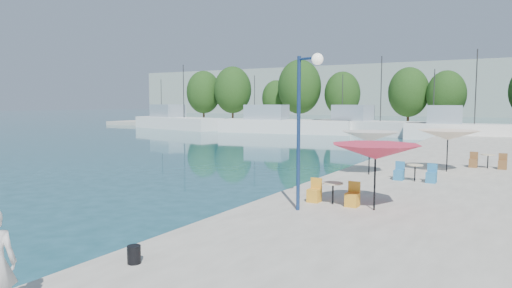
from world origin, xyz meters
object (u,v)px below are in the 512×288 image
Objects in this scene: trawler_03 at (366,126)px; trawler_02 at (282,125)px; umbrella_pink at (375,152)px; bollard at (134,255)px; trawler_04 at (459,130)px; umbrella_cream at (448,135)px; trawler_01 at (176,122)px; umbrella_white at (370,137)px; street_lamp at (306,104)px.

trawler_02 is at bearing -158.81° from trawler_03.
umbrella_pink reaches higher than bollard.
trawler_04 reaches higher than umbrella_cream.
trawler_01 is at bearing 145.63° from umbrella_cream.
trawler_02 is 1.16× the size of trawler_03.
trawler_04 reaches higher than umbrella_white.
umbrella_pink is at bearing -71.82° from umbrella_white.
street_lamp is (22.47, -41.53, 3.02)m from trawler_02.
umbrella_cream is (2.95, -29.26, 1.40)m from trawler_04.
trawler_04 is 32.26m from umbrella_white.
trawler_01 is at bearing 172.37° from trawler_04.
bollard is at bearing -68.27° from trawler_03.
umbrella_cream is 7.71× the size of bollard.
umbrella_pink is at bearing 67.96° from bollard.
trawler_03 is at bearing 107.61° from umbrella_pink.
trawler_02 reaches higher than bollard.
trawler_01 is 3.51× the size of street_lamp.
trawler_01 is 58.92m from umbrella_pink.
street_lamp is 12.57× the size of bollard.
umbrella_pink is at bearing 56.59° from street_lamp.
trawler_02 is 22.16m from trawler_04.
trawler_02 is 39.61m from umbrella_white.
umbrella_pink reaches higher than umbrella_cream.
bollard is (-1.23, -6.26, -3.29)m from street_lamp.
trawler_02 and trawler_03 have the same top height.
trawler_04 is at bearing 110.66° from street_lamp.
trawler_04 is at bearing 93.17° from umbrella_pink.
trawler_02 is at bearing 121.22° from umbrella_pink.
trawler_02 is 5.98× the size of umbrella_cream.
trawler_04 is 29.45m from umbrella_cream.
umbrella_pink is (43.08, -40.17, 1.46)m from trawler_01.
trawler_04 is (11.25, -2.86, 0.00)m from trawler_03.
umbrella_cream reaches higher than bollard.
trawler_03 is at bearing 107.50° from umbrella_white.
trawler_02 is at bearing 113.96° from bollard.
trawler_04 is 4.16× the size of umbrella_pink.
umbrella_cream is (25.10, -29.97, 1.40)m from trawler_02.
umbrella_white is at bearing -62.47° from trawler_03.
trawler_01 is at bearing -165.85° from trawler_03.
trawler_03 is 5.42× the size of umbrella_pink.
trawler_02 is 6.29× the size of umbrella_pink.
trawler_03 is 45.28m from street_lamp.
trawler_02 reaches higher than street_lamp.
bollard is (-0.72, -14.86, -1.67)m from umbrella_white.
trawler_02 is 46.13× the size of bollard.
trawler_03 reaches higher than street_lamp.
street_lamp reaches higher than umbrella_cream.
umbrella_cream is (0.76, 10.19, -0.06)m from umbrella_pink.
bollard is at bearing -112.04° from umbrella_pink.
trawler_01 is 29.73m from trawler_03.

